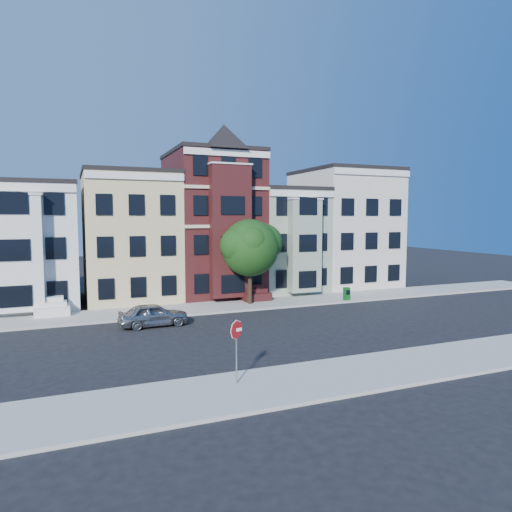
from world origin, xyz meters
name	(u,v)px	position (x,y,z in m)	size (l,w,h in m)	color
ground	(284,331)	(0.00, 0.00, 0.00)	(120.00, 120.00, 0.00)	black
far_sidewalk	(237,305)	(0.00, 8.00, 0.07)	(60.00, 4.00, 0.15)	#9E9B93
near_sidewalk	(364,372)	(0.00, -8.00, 0.07)	(60.00, 4.00, 0.15)	#9E9B93
house_white	(20,247)	(-15.00, 14.50, 4.50)	(8.00, 9.00, 9.00)	white
house_yellow	(130,238)	(-7.00, 14.50, 5.00)	(7.00, 9.00, 10.00)	#D2BC85
house_brown	(212,225)	(0.00, 14.50, 6.00)	(7.00, 9.00, 12.00)	#381313
house_green	(279,241)	(6.50, 14.50, 4.50)	(6.00, 9.00, 9.00)	gray
house_cream	(343,229)	(13.50, 14.50, 5.50)	(8.00, 9.00, 11.00)	silver
street_tree	(250,252)	(1.01, 7.95, 4.12)	(6.82, 6.82, 7.93)	#1D4715
parked_car	(154,315)	(-6.91, 4.08, 0.72)	(1.70, 4.22, 1.44)	gray
newspaper_box	(347,294)	(8.64, 6.44, 0.65)	(0.45, 0.40, 1.01)	#0A5816
stop_sign	(236,348)	(-5.59, -7.33, 1.58)	(0.79, 0.11, 2.87)	#B61012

